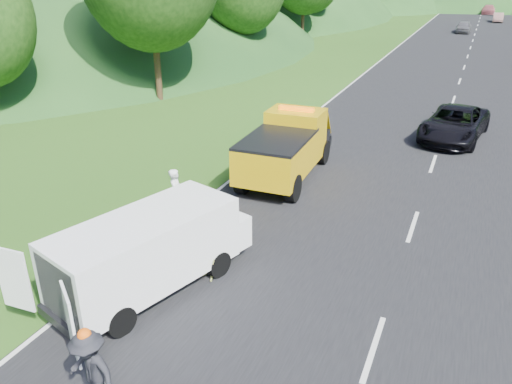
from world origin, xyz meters
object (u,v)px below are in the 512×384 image
at_px(white_van, 151,249).
at_px(woman, 178,219).
at_px(passing_suv, 452,139).
at_px(tow_truck, 287,147).
at_px(suitcase, 138,236).
at_px(child, 208,280).

bearing_deg(white_van, woman, 130.10).
distance_m(white_van, passing_suv, 16.98).
relative_size(tow_truck, passing_suv, 1.10).
bearing_deg(suitcase, woman, 83.66).
height_order(white_van, passing_suv, white_van).
relative_size(child, suitcase, 1.81).
height_order(white_van, woman, white_van).
bearing_deg(white_van, child, 55.99).
xyz_separation_m(child, suitcase, (-2.74, 0.79, 0.30)).
distance_m(tow_truck, white_van, 8.32).
bearing_deg(passing_suv, white_van, -102.85).
bearing_deg(child, suitcase, -177.25).
distance_m(white_van, suitcase, 2.50).
bearing_deg(woman, suitcase, 155.27).
relative_size(tow_truck, woman, 3.43).
distance_m(tow_truck, suitcase, 7.05).
height_order(tow_truck, child, tow_truck).
bearing_deg(passing_suv, suitcase, -110.55).
bearing_deg(woman, tow_truck, -39.97).
xyz_separation_m(white_van, child, (1.05, 0.85, -1.15)).
bearing_deg(child, tow_truck, 113.68).
bearing_deg(white_van, suitcase, 152.96).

